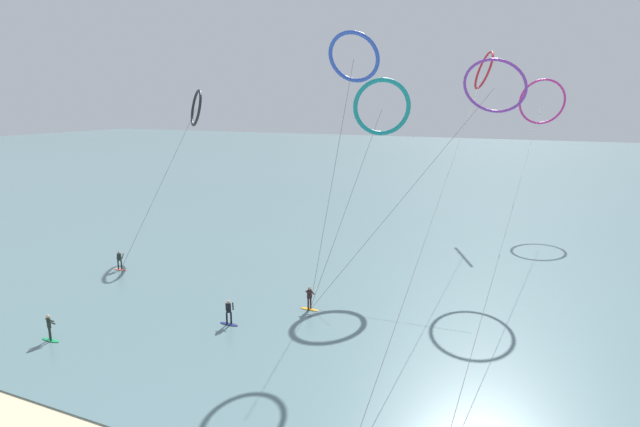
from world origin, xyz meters
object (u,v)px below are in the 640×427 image
(kite_violet, at_px, (494,87))
(kite_cobalt, at_px, (354,57))
(kite_magenta, at_px, (542,102))
(surfer_coral, at_px, (120,262))
(kite_charcoal, at_px, (196,108))
(kite_crimson, at_px, (484,71))
(surfer_amber, at_px, (309,300))
(surfer_emerald, at_px, (50,329))
(kite_teal, at_px, (382,107))
(surfer_navy, at_px, (229,314))

(kite_violet, distance_m, kite_cobalt, 14.78)
(kite_magenta, relative_size, kite_cobalt, 2.75)
(surfer_coral, height_order, kite_charcoal, kite_charcoal)
(kite_charcoal, distance_m, kite_crimson, 34.20)
(surfer_amber, distance_m, kite_charcoal, 27.54)
(surfer_coral, bearing_deg, kite_charcoal, -112.49)
(kite_violet, bearing_deg, kite_crimson, -70.87)
(kite_magenta, bearing_deg, kite_violet, 62.30)
(kite_magenta, height_order, kite_crimson, kite_crimson)
(kite_magenta, distance_m, kite_cobalt, 34.51)
(kite_crimson, bearing_deg, surfer_amber, -33.33)
(surfer_coral, height_order, kite_violet, kite_violet)
(surfer_emerald, distance_m, kite_violet, 38.43)
(kite_teal, bearing_deg, kite_cobalt, 69.34)
(surfer_emerald, height_order, kite_charcoal, kite_charcoal)
(surfer_navy, bearing_deg, kite_cobalt, -155.81)
(kite_teal, height_order, kite_magenta, kite_magenta)
(surfer_emerald, distance_m, kite_charcoal, 29.18)
(kite_teal, bearing_deg, surfer_emerald, 36.77)
(kite_cobalt, bearing_deg, surfer_emerald, 49.60)
(kite_crimson, xyz_separation_m, kite_violet, (3.46, -19.26, -2.36))
(surfer_coral, height_order, kite_crimson, kite_crimson)
(kite_teal, distance_m, kite_magenta, 27.43)
(surfer_amber, relative_size, kite_cobalt, 0.09)
(surfer_navy, xyz_separation_m, kite_crimson, (10.04, 40.28, 17.31))
(surfer_amber, xyz_separation_m, kite_charcoal, (-19.78, 14.06, 13.03))
(surfer_emerald, relative_size, surfer_amber, 1.00)
(kite_charcoal, height_order, kite_magenta, kite_magenta)
(surfer_amber, bearing_deg, kite_magenta, 172.47)
(surfer_amber, bearing_deg, kite_violet, 161.49)
(surfer_amber, height_order, kite_teal, kite_teal)
(surfer_coral, distance_m, kite_cobalt, 26.60)
(surfer_amber, relative_size, surfer_coral, 1.00)
(surfer_coral, xyz_separation_m, kite_violet, (28.72, 15.31, 14.96))
(surfer_coral, height_order, kite_magenta, kite_magenta)
(surfer_emerald, xyz_separation_m, kite_crimson, (18.78, 46.80, 17.31))
(kite_crimson, bearing_deg, kite_charcoal, -73.55)
(surfer_amber, xyz_separation_m, surfer_coral, (-18.98, 1.22, 0.00))
(surfer_amber, distance_m, surfer_coral, 19.02)
(kite_teal, relative_size, kite_violet, 0.89)
(kite_charcoal, xyz_separation_m, kite_crimson, (26.06, 21.73, 4.28))
(surfer_coral, distance_m, kite_violet, 35.81)
(kite_charcoal, relative_size, kite_magenta, 0.30)
(kite_teal, xyz_separation_m, kite_magenta, (11.89, 24.71, 0.41))
(kite_teal, distance_m, kite_cobalt, 8.40)
(kite_charcoal, height_order, kite_cobalt, kite_cobalt)
(surfer_amber, distance_m, kite_violet, 24.32)
(surfer_emerald, bearing_deg, kite_teal, 89.56)
(surfer_coral, height_order, kite_teal, kite_teal)
(kite_charcoal, xyz_separation_m, kite_violet, (29.52, 2.47, 1.93))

